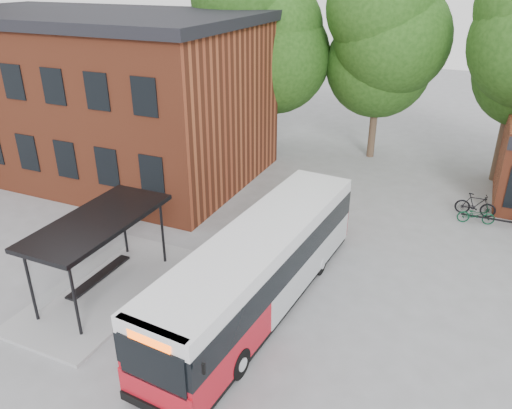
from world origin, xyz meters
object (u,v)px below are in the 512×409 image
at_px(bus_shelter, 102,255).
at_px(city_bus, 260,269).
at_px(bicycle_0, 476,215).
at_px(bicycle_1, 476,205).

bearing_deg(bus_shelter, city_bus, 15.46).
relative_size(city_bus, bicycle_0, 6.96).
height_order(bus_shelter, city_bus, bus_shelter).
bearing_deg(city_bus, bus_shelter, -160.00).
xyz_separation_m(city_bus, bicycle_1, (6.39, 10.37, -0.89)).
relative_size(bus_shelter, city_bus, 0.62).
bearing_deg(bicycle_0, bus_shelter, 121.54).
distance_m(bicycle_0, bicycle_1, 0.87).
xyz_separation_m(city_bus, bicycle_0, (6.47, 9.52, -1.00)).
bearing_deg(bicycle_0, city_bus, 134.37).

